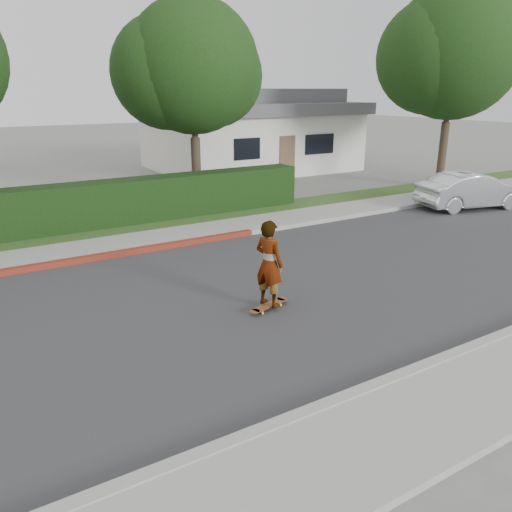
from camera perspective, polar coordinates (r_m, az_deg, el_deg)
name	(u,v)px	position (r m, az deg, el deg)	size (l,w,h in m)	color
ground	(303,283)	(11.59, 5.41, -3.05)	(120.00, 120.00, 0.00)	slate
road	(303,282)	(11.59, 5.41, -3.03)	(60.00, 8.00, 0.01)	#2D2D30
curb_near	(452,357)	(8.94, 21.48, -10.67)	(60.00, 0.20, 0.15)	#9E9E99
sidewalk_near	(502,384)	(8.53, 26.31, -12.96)	(60.00, 1.60, 0.12)	gray
curb_far	(221,237)	(14.87, -3.99, 2.17)	(60.00, 0.20, 0.15)	#9E9E99
curb_red_section	(42,266)	(13.46, -23.24, -1.08)	(12.00, 0.21, 0.15)	maroon
sidewalk_far	(208,231)	(15.66, -5.51, 2.90)	(60.00, 1.60, 0.12)	gray
planting_strip	(187,220)	(17.07, -7.87, 4.08)	(60.00, 1.60, 0.10)	#2D4C1E
hedge	(90,207)	(16.57, -18.40, 5.37)	(15.00, 1.00, 1.50)	black
tree_center	(190,71)	(19.52, -7.54, 20.27)	(5.66, 4.84, 7.44)	#33261C
tree_right	(450,56)	(24.43, 21.28, 20.56)	(6.32, 5.60, 8.56)	#33261C
house	(249,130)	(28.65, -0.75, 14.17)	(10.60, 8.60, 4.30)	beige
skateboard	(269,305)	(10.15, 1.47, -5.64)	(1.05, 0.48, 0.10)	gold
skateboarder	(269,264)	(9.82, 1.51, -0.88)	(0.64, 0.42, 1.76)	white
car_silver	(472,190)	(20.37, 23.45, 6.89)	(1.44, 4.13, 1.36)	silver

